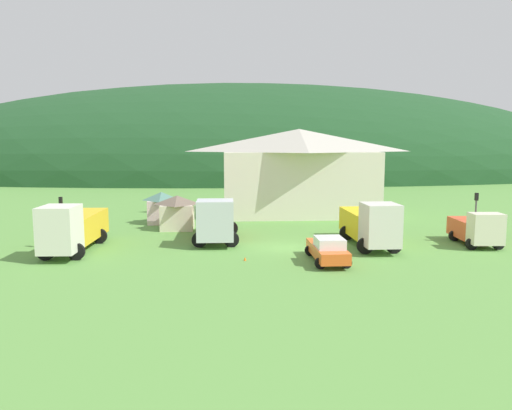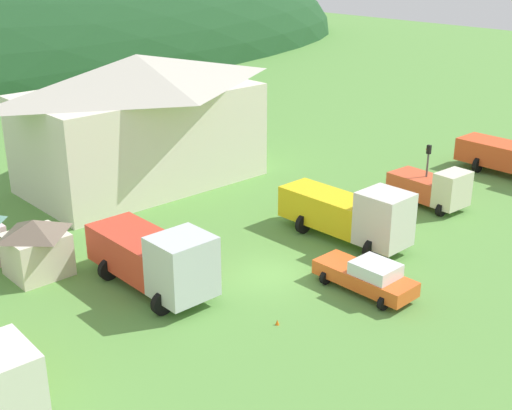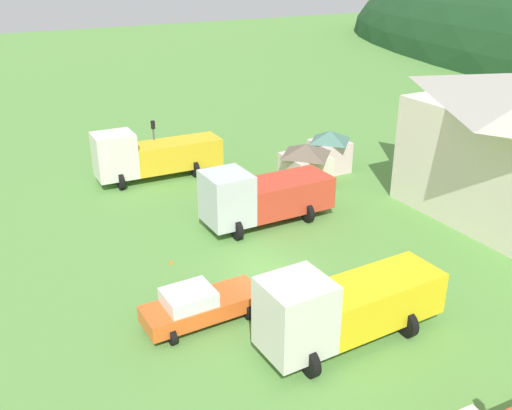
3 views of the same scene
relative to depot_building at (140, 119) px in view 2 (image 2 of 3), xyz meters
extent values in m
plane|color=#5B9342|center=(-3.04, -15.88, -4.49)|extent=(200.00, 200.00, 0.00)
cube|color=silver|center=(0.00, 0.00, -1.26)|extent=(15.12, 8.52, 6.45)
pyramid|color=#B7B2A3|center=(0.00, 0.00, 3.09)|extent=(16.33, 9.20, 2.26)
cube|color=beige|center=(-11.54, -8.06, -3.40)|extent=(2.71, 2.59, 2.17)
pyramid|color=#6B5B4C|center=(-11.54, -8.06, -1.94)|extent=(2.93, 2.80, 0.76)
cube|color=silver|center=(-17.84, -18.74, -2.47)|extent=(2.30, 2.63, 2.94)
cube|color=silver|center=(-8.10, -15.40, -2.52)|extent=(2.58, 2.34, 2.83)
cube|color=black|center=(-8.10, -15.51, -1.90)|extent=(1.38, 1.87, 0.91)
cube|color=red|center=(-8.10, -11.66, -3.02)|extent=(2.59, 5.14, 1.84)
cylinder|color=black|center=(-6.96, -15.40, -3.94)|extent=(1.10, 0.30, 1.10)
cylinder|color=black|center=(-9.24, -15.40, -3.94)|extent=(1.10, 0.30, 1.10)
cylinder|color=black|center=(-6.96, -10.89, -3.94)|extent=(1.10, 0.30, 1.10)
cylinder|color=black|center=(-9.25, -10.89, -3.94)|extent=(1.10, 0.30, 1.10)
cube|color=silver|center=(2.99, -18.04, -2.51)|extent=(2.34, 2.49, 2.85)
cube|color=black|center=(3.00, -18.16, -1.88)|extent=(1.27, 1.98, 0.91)
cube|color=yellow|center=(2.90, -14.12, -3.04)|extent=(2.41, 5.46, 1.79)
cylinder|color=black|center=(3.98, -18.01, -3.94)|extent=(1.10, 0.30, 1.10)
cylinder|color=black|center=(2.01, -18.06, -3.94)|extent=(1.10, 0.30, 1.10)
cylinder|color=black|center=(3.86, -13.28, -3.94)|extent=(1.10, 0.30, 1.10)
cylinder|color=black|center=(1.89, -13.33, -3.94)|extent=(1.10, 0.30, 1.10)
cube|color=beige|center=(10.75, -17.20, -3.01)|extent=(2.23, 1.51, 2.16)
cube|color=black|center=(10.74, -17.27, -2.53)|extent=(1.22, 1.18, 0.69)
cube|color=#DB512D|center=(10.85, -14.75, -3.42)|extent=(2.32, 3.57, 1.34)
cylinder|color=black|center=(11.68, -17.24, -4.09)|extent=(0.80, 0.30, 0.80)
cylinder|color=black|center=(9.81, -17.16, -4.09)|extent=(0.80, 0.30, 0.80)
cylinder|color=black|center=(11.81, -14.27, -4.09)|extent=(0.80, 0.30, 0.80)
cylinder|color=black|center=(9.94, -14.19, -4.09)|extent=(0.80, 0.30, 0.80)
cube|color=#E04C23|center=(20.04, -15.01, -3.13)|extent=(2.54, 5.45, 1.61)
cylinder|color=black|center=(21.15, -14.20, -3.94)|extent=(1.10, 0.30, 1.10)
cylinder|color=black|center=(18.92, -14.20, -3.94)|extent=(1.10, 0.30, 1.10)
cube|color=orange|center=(-0.96, -20.03, -3.80)|extent=(1.91, 5.06, 0.70)
cube|color=silver|center=(-0.95, -20.64, -3.14)|extent=(1.70, 2.04, 0.62)
cylinder|color=black|center=(-0.15, -21.73, -4.15)|extent=(0.68, 0.24, 0.68)
cylinder|color=black|center=(-1.71, -21.76, -4.15)|extent=(0.68, 0.24, 0.68)
cylinder|color=black|center=(-0.22, -18.31, -4.15)|extent=(0.68, 0.24, 0.68)
cylinder|color=black|center=(-1.78, -18.34, -4.15)|extent=(0.68, 0.24, 0.68)
cylinder|color=#4C4C51|center=(10.99, -15.17, -2.88)|extent=(0.12, 0.12, 3.22)
cube|color=black|center=(10.99, -15.17, -0.99)|extent=(0.20, 0.24, 0.55)
sphere|color=red|center=(10.99, -15.04, -0.99)|extent=(0.14, 0.14, 0.14)
cone|color=orange|center=(-6.12, -19.48, -4.49)|extent=(0.36, 0.36, 0.48)
camera|label=1|loc=(-7.10, -50.35, 3.15)|focal=34.89mm
camera|label=2|loc=(-24.05, -37.74, 11.03)|focal=47.83mm
camera|label=3|loc=(17.75, -27.79, 9.71)|focal=40.48mm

